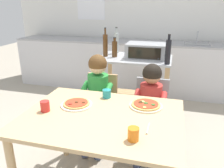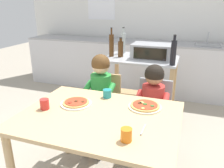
# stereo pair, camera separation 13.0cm
# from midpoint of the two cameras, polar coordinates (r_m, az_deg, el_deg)

# --- Properties ---
(ground_plane) EXTENTS (11.70, 11.70, 0.00)m
(ground_plane) POSITION_cam_midpoint_polar(r_m,az_deg,el_deg) (3.12, 6.61, -10.63)
(ground_plane) COLOR #A89E8C
(back_wall_tiled) EXTENTS (5.44, 0.14, 2.70)m
(back_wall_tiled) POSITION_cam_midpoint_polar(r_m,az_deg,el_deg) (4.50, 12.76, 16.49)
(back_wall_tiled) COLOR white
(back_wall_tiled) RESTS_ON ground
(kitchen_counter) EXTENTS (4.89, 0.60, 1.11)m
(kitchen_counter) POSITION_cam_midpoint_polar(r_m,az_deg,el_deg) (4.23, 11.21, 4.09)
(kitchen_counter) COLOR silver
(kitchen_counter) RESTS_ON ground
(kitchen_island_cart) EXTENTS (0.93, 0.62, 0.89)m
(kitchen_island_cart) POSITION_cam_midpoint_polar(r_m,az_deg,el_deg) (3.10, 8.32, 1.09)
(kitchen_island_cart) COLOR #B7BABF
(kitchen_island_cart) RESTS_ON ground
(toaster_oven) EXTENTS (0.50, 0.34, 0.19)m
(toaster_oven) POSITION_cam_midpoint_polar(r_m,az_deg,el_deg) (2.99, 11.23, 8.03)
(toaster_oven) COLOR #999BA0
(toaster_oven) RESTS_ON kitchen_island_cart
(bottle_slim_sauce) EXTENTS (0.06, 0.06, 0.35)m
(bottle_slim_sauce) POSITION_cam_midpoint_polar(r_m,az_deg,el_deg) (2.72, 16.46, 7.62)
(bottle_slim_sauce) COLOR black
(bottle_slim_sauce) RESTS_ON kitchen_island_cart
(bottle_squat_spirits) EXTENTS (0.06, 0.06, 0.38)m
(bottle_squat_spirits) POSITION_cam_midpoint_polar(r_m,az_deg,el_deg) (3.06, 1.10, 9.75)
(bottle_squat_spirits) COLOR #4C2D14
(bottle_squat_spirits) RESTS_ON kitchen_island_cart
(bottle_clear_vinegar) EXTENTS (0.06, 0.06, 0.36)m
(bottle_clear_vinegar) POSITION_cam_midpoint_polar(r_m,az_deg,el_deg) (3.26, 3.97, 10.28)
(bottle_clear_vinegar) COLOR #ADB7B2
(bottle_clear_vinegar) RESTS_ON kitchen_island_cart
(bottle_dark_olive_oil) EXTENTS (0.07, 0.07, 0.26)m
(bottle_dark_olive_oil) POSITION_cam_midpoint_polar(r_m,az_deg,el_deg) (3.03, 3.41, 8.82)
(bottle_dark_olive_oil) COLOR #4C2D14
(bottle_dark_olive_oil) RESTS_ON kitchen_island_cart
(dining_table) EXTENTS (1.22, 0.92, 0.76)m
(dining_table) POSITION_cam_midpoint_polar(r_m,az_deg,el_deg) (1.82, -1.11, -10.64)
(dining_table) COLOR tan
(dining_table) RESTS_ON ground
(dining_chair_left) EXTENTS (0.36, 0.36, 0.81)m
(dining_chair_left) POSITION_cam_midpoint_polar(r_m,az_deg,el_deg) (2.59, -0.73, -5.16)
(dining_chair_left) COLOR tan
(dining_chair_left) RESTS_ON ground
(dining_chair_right) EXTENTS (0.36, 0.36, 0.81)m
(dining_chair_right) POSITION_cam_midpoint_polar(r_m,az_deg,el_deg) (2.46, 11.66, -7.10)
(dining_chair_right) COLOR gray
(dining_chair_right) RESTS_ON ground
(child_in_green_shirt) EXTENTS (0.32, 0.42, 1.05)m
(child_in_green_shirt) POSITION_cam_midpoint_polar(r_m,az_deg,el_deg) (2.41, -1.71, -1.93)
(child_in_green_shirt) COLOR #424C6B
(child_in_green_shirt) RESTS_ON ground
(child_in_red_shirt) EXTENTS (0.32, 0.42, 1.00)m
(child_in_red_shirt) POSITION_cam_midpoint_polar(r_m,az_deg,el_deg) (2.28, 11.51, -4.61)
(child_in_red_shirt) COLOR #424C6B
(child_in_red_shirt) RESTS_ON ground
(pizza_plate_white) EXTENTS (0.26, 0.26, 0.03)m
(pizza_plate_white) POSITION_cam_midpoint_polar(r_m,az_deg,el_deg) (1.95, -7.10, -4.74)
(pizza_plate_white) COLOR white
(pizza_plate_white) RESTS_ON dining_table
(pizza_plate_cream) EXTENTS (0.27, 0.27, 0.03)m
(pizza_plate_cream) POSITION_cam_midpoint_polar(r_m,az_deg,el_deg) (1.91, 10.19, -5.47)
(pizza_plate_cream) COLOR beige
(pizza_plate_cream) RESTS_ON dining_table
(drinking_cup_orange) EXTENTS (0.07, 0.07, 0.09)m
(drinking_cup_orange) POSITION_cam_midpoint_polar(r_m,az_deg,el_deg) (1.45, 6.23, -12.56)
(drinking_cup_orange) COLOR orange
(drinking_cup_orange) RESTS_ON dining_table
(drinking_cup_teal) EXTENTS (0.08, 0.08, 0.08)m
(drinking_cup_teal) POSITION_cam_midpoint_polar(r_m,az_deg,el_deg) (2.06, 0.59, -2.42)
(drinking_cup_teal) COLOR teal
(drinking_cup_teal) RESTS_ON dining_table
(drinking_cup_red) EXTENTS (0.07, 0.07, 0.09)m
(drinking_cup_red) POSITION_cam_midpoint_polar(r_m,az_deg,el_deg) (1.90, -14.64, -4.91)
(drinking_cup_red) COLOR red
(drinking_cup_red) RESTS_ON dining_table
(serving_spoon) EXTENTS (0.01, 0.14, 0.01)m
(serving_spoon) POSITION_cam_midpoint_polar(r_m,az_deg,el_deg) (1.59, 10.18, -11.18)
(serving_spoon) COLOR #B7BABF
(serving_spoon) RESTS_ON dining_table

